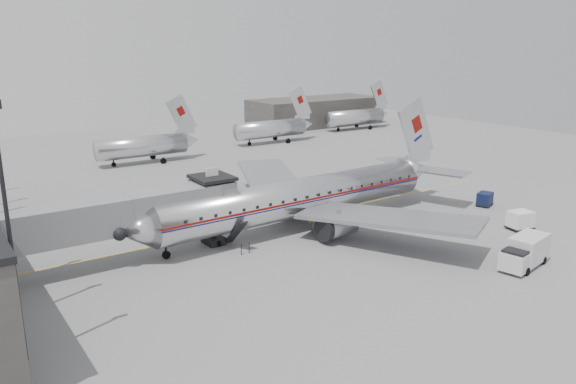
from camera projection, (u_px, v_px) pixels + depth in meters
The scene contains 12 objects.
ground at pixel (316, 235), 54.44m from camera, with size 160.00×160.00×0.00m, color slate.
hangar at pixel (316, 112), 126.04m from camera, with size 30.00×12.00×6.00m, color #373532.
apron_line at pixel (305, 215), 60.86m from camera, with size 0.15×60.00×0.01m, color gold.
jet_bridge at pixel (133, 214), 47.23m from camera, with size 21.00×6.20×7.10m.
distant_aircraft_near at pixel (143, 146), 86.29m from camera, with size 16.39×3.20×10.26m.
distant_aircraft_mid at pixel (271, 128), 103.62m from camera, with size 16.39×3.20×10.26m.
distant_aircraft_far at pixel (356, 117), 119.86m from camera, with size 16.39×3.20×10.26m.
airliner at pixel (305, 197), 56.49m from camera, with size 38.81×35.93×12.27m.
service_van at pixel (525, 252), 46.50m from camera, with size 5.72×3.06×2.55m.
baggage_cart_navy at pixel (485, 199), 64.00m from camera, with size 2.39×2.12×1.56m.
baggage_cart_white at pixel (520, 220), 55.94m from camera, with size 2.67×2.22×1.87m.
ramp_worker at pixel (311, 216), 57.44m from camera, with size 0.64×0.42×1.76m, color yellow.
Camera 1 is at (-31.28, -41.01, 18.16)m, focal length 35.00 mm.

